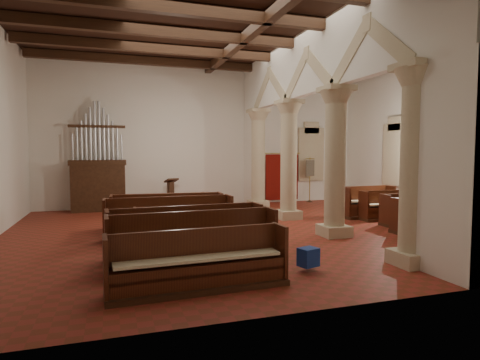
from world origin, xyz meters
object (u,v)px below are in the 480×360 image
at_px(lectern, 171,195).
at_px(nave_pew_0, 199,270).
at_px(aisle_pew_0, 424,221).
at_px(processional_banner, 310,186).
at_px(pipe_organ, 98,176).

xyz_separation_m(lectern, nave_pew_0, (-0.95, -10.10, -0.18)).
height_order(nave_pew_0, aisle_pew_0, aisle_pew_0).
height_order(processional_banner, aisle_pew_0, processional_banner).
distance_m(lectern, aisle_pew_0, 9.62).
xyz_separation_m(processional_banner, nave_pew_0, (-7.35, -10.10, -0.42)).
xyz_separation_m(lectern, aisle_pew_0, (6.18, -7.37, -0.17)).
bearing_deg(processional_banner, pipe_organ, 167.44).
bearing_deg(pipe_organ, nave_pew_0, -79.54).
bearing_deg(nave_pew_0, lectern, 82.11).
distance_m(pipe_organ, nave_pew_0, 10.33).
bearing_deg(aisle_pew_0, pipe_organ, 140.46).
distance_m(pipe_organ, lectern, 2.94).
bearing_deg(aisle_pew_0, lectern, 129.82).
height_order(pipe_organ, processional_banner, pipe_organ).
bearing_deg(lectern, processional_banner, -19.80).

